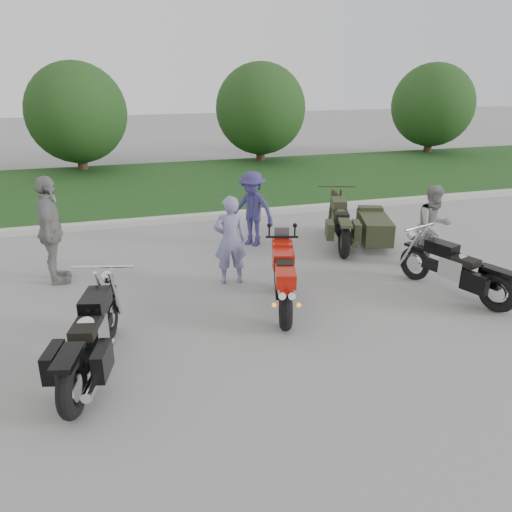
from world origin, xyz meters
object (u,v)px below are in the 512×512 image
object	(u,v)px
cruiser_sidecar	(360,226)
person_stripe	(230,240)
person_grey	(433,227)
cruiser_right	(459,272)
sportbike_red	(284,277)
person_back	(51,231)
cruiser_left	(90,342)
person_denim	(252,209)

from	to	relation	value
cruiser_sidecar	person_stripe	size ratio (longest dim) A/B	1.47
person_grey	person_stripe	bearing A→B (deg)	171.81
person_grey	cruiser_right	bearing A→B (deg)	-108.93
person_stripe	sportbike_red	bearing A→B (deg)	117.77
sportbike_red	person_grey	size ratio (longest dim) A/B	1.22
person_grey	person_back	world-z (taller)	person_back
cruiser_sidecar	cruiser_left	bearing A→B (deg)	-128.63
cruiser_right	person_back	bearing A→B (deg)	139.72
sportbike_red	person_denim	distance (m)	3.26
cruiser_left	person_stripe	distance (m)	3.39
person_grey	person_denim	size ratio (longest dim) A/B	0.99
cruiser_left	person_back	distance (m)	3.42
cruiser_left	person_denim	bearing A→B (deg)	66.41
person_back	cruiser_right	bearing A→B (deg)	-113.40
cruiser_left	person_back	size ratio (longest dim) A/B	1.23
cruiser_right	person_back	distance (m)	7.11
cruiser_right	person_stripe	distance (m)	3.96
cruiser_sidecar	person_grey	xyz separation A→B (m)	(0.74, -1.50, 0.37)
person_back	cruiser_left	bearing A→B (deg)	-170.74
cruiser_left	cruiser_right	size ratio (longest dim) A/B	1.10
person_denim	person_stripe	bearing A→B (deg)	-69.16
sportbike_red	cruiser_right	size ratio (longest dim) A/B	0.91
cruiser_sidecar	person_grey	distance (m)	1.71
cruiser_right	person_back	world-z (taller)	person_back
cruiser_left	person_stripe	xyz separation A→B (m)	(2.38, 2.39, 0.33)
sportbike_red	person_stripe	size ratio (longest dim) A/B	1.22
person_denim	person_grey	bearing A→B (deg)	10.47
cruiser_left	person_back	xyz separation A→B (m)	(-0.65, 3.32, 0.50)
cruiser_left	cruiser_sidecar	xyz separation A→B (m)	(5.58, 3.55, -0.04)
person_stripe	person_back	bearing A→B (deg)	-11.90
sportbike_red	cruiser_sidecar	bearing A→B (deg)	59.61
cruiser_sidecar	person_denim	bearing A→B (deg)	-179.62
person_denim	person_back	size ratio (longest dim) A/B	0.84
sportbike_red	cruiser_left	xyz separation A→B (m)	(-2.93, -1.08, -0.09)
person_back	sportbike_red	bearing A→B (deg)	-123.83
cruiser_right	cruiser_sidecar	distance (m)	2.87
person_denim	person_back	xyz separation A→B (m)	(-3.99, -0.98, 0.16)
cruiser_right	person_stripe	size ratio (longest dim) A/B	1.35
person_grey	person_back	size ratio (longest dim) A/B	0.83
cruiser_left	cruiser_sidecar	bearing A→B (deg)	46.73
cruiser_left	person_grey	world-z (taller)	person_grey
person_back	person_stripe	bearing A→B (deg)	-108.84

